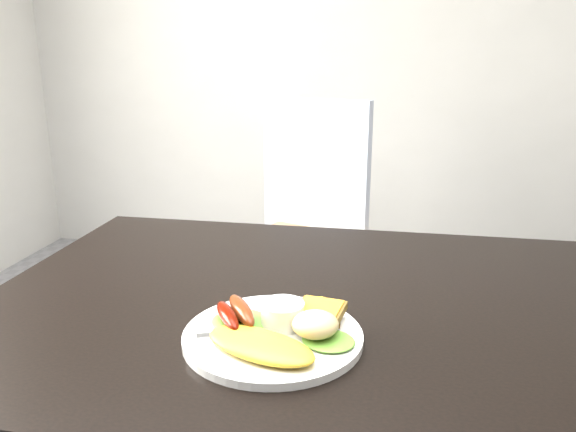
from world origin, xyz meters
TOP-DOWN VIEW (x-y plane):
  - room_back_panel at (0.00, 2.25)m, footprint 4.00×0.04m
  - dining_table at (0.00, 0.00)m, footprint 1.20×0.80m
  - dining_chair at (-0.21, 1.08)m, footprint 0.57×0.57m
  - person at (-0.22, 0.84)m, footprint 0.63×0.48m
  - plate at (-0.08, -0.15)m, footprint 0.26×0.26m
  - lettuce_left at (-0.13, -0.13)m, footprint 0.09×0.08m
  - lettuce_right at (0.00, -0.16)m, footprint 0.09×0.09m
  - omelette at (-0.09, -0.21)m, footprint 0.18×0.13m
  - sausage_a at (-0.15, -0.15)m, footprint 0.07×0.09m
  - sausage_b at (-0.13, -0.13)m, footprint 0.08×0.10m
  - ramekin at (-0.07, -0.13)m, footprint 0.07×0.07m
  - toast_a at (-0.04, -0.10)m, footprint 0.11×0.11m
  - toast_b at (-0.02, -0.11)m, footprint 0.08×0.08m
  - potato_salad at (-0.02, -0.16)m, footprint 0.08×0.07m
  - fork at (-0.11, -0.15)m, footprint 0.15×0.08m

SIDE VIEW (x-z plane):
  - dining_chair at x=-0.21m, z-range 0.42..0.48m
  - dining_table at x=0.00m, z-range 0.71..0.75m
  - plate at x=-0.08m, z-range 0.75..0.76m
  - fork at x=-0.11m, z-range 0.76..0.77m
  - lettuce_right at x=0.00m, z-range 0.76..0.77m
  - lettuce_left at x=-0.13m, z-range 0.76..0.77m
  - toast_a at x=-0.04m, z-range 0.76..0.78m
  - omelette at x=-0.09m, z-range 0.76..0.78m
  - ramekin at x=-0.07m, z-range 0.76..0.80m
  - toast_b at x=-0.02m, z-range 0.78..0.79m
  - sausage_a at x=-0.15m, z-range 0.77..0.79m
  - sausage_b at x=-0.13m, z-range 0.77..0.80m
  - potato_salad at x=-0.02m, z-range 0.77..0.80m
  - person at x=-0.22m, z-range 0.00..1.60m
  - room_back_panel at x=0.00m, z-range 0.00..2.70m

